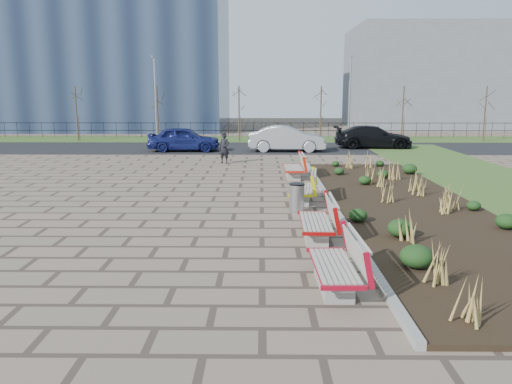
{
  "coord_description": "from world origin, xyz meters",
  "views": [
    {
      "loc": [
        1.64,
        -10.52,
        3.63
      ],
      "look_at": [
        1.5,
        3.0,
        0.9
      ],
      "focal_mm": 35.0,
      "sensor_mm": 36.0,
      "label": 1
    }
  ],
  "objects_px": {
    "bench_b": "(315,219)",
    "car_blue": "(184,139)",
    "pedestrian": "(224,148)",
    "bench_a": "(334,263)",
    "lamp_west": "(156,100)",
    "car_silver": "(287,139)",
    "lamp_east": "(350,100)",
    "bench_c": "(302,187)",
    "litter_bin": "(297,199)",
    "bench_d": "(293,166)",
    "car_black": "(373,137)"
  },
  "relations": [
    {
      "from": "bench_d",
      "to": "lamp_east",
      "type": "xyz_separation_m",
      "value": [
        5.0,
        15.47,
        2.54
      ]
    },
    {
      "from": "bench_a",
      "to": "car_black",
      "type": "bearing_deg",
      "value": 74.65
    },
    {
      "from": "pedestrian",
      "to": "car_black",
      "type": "xyz_separation_m",
      "value": [
        9.16,
        7.06,
        -0.05
      ]
    },
    {
      "from": "bench_a",
      "to": "lamp_west",
      "type": "relative_size",
      "value": 0.35
    },
    {
      "from": "litter_bin",
      "to": "lamp_west",
      "type": "distance_m",
      "value": 23.57
    },
    {
      "from": "litter_bin",
      "to": "bench_d",
      "type": "bearing_deg",
      "value": 87.52
    },
    {
      "from": "bench_c",
      "to": "litter_bin",
      "type": "bearing_deg",
      "value": -92.9
    },
    {
      "from": "car_blue",
      "to": "lamp_west",
      "type": "bearing_deg",
      "value": 25.38
    },
    {
      "from": "pedestrian",
      "to": "car_silver",
      "type": "relative_size",
      "value": 0.34
    },
    {
      "from": "litter_bin",
      "to": "lamp_east",
      "type": "distance_m",
      "value": 22.52
    },
    {
      "from": "car_blue",
      "to": "lamp_east",
      "type": "xyz_separation_m",
      "value": [
        11.12,
        5.84,
        2.27
      ]
    },
    {
      "from": "litter_bin",
      "to": "car_blue",
      "type": "relative_size",
      "value": 0.2
    },
    {
      "from": "pedestrian",
      "to": "bench_c",
      "type": "bearing_deg",
      "value": -49.42
    },
    {
      "from": "bench_b",
      "to": "lamp_east",
      "type": "height_order",
      "value": "lamp_east"
    },
    {
      "from": "bench_c",
      "to": "pedestrian",
      "type": "xyz_separation_m",
      "value": [
        -3.26,
        9.11,
        0.29
      ]
    },
    {
      "from": "car_blue",
      "to": "litter_bin",
      "type": "bearing_deg",
      "value": -160.65
    },
    {
      "from": "bench_c",
      "to": "pedestrian",
      "type": "distance_m",
      "value": 9.68
    },
    {
      "from": "bench_b",
      "to": "bench_c",
      "type": "relative_size",
      "value": 1.0
    },
    {
      "from": "bench_c",
      "to": "litter_bin",
      "type": "distance_m",
      "value": 1.59
    },
    {
      "from": "bench_b",
      "to": "lamp_west",
      "type": "relative_size",
      "value": 0.35
    },
    {
      "from": "bench_d",
      "to": "pedestrian",
      "type": "relative_size",
      "value": 1.33
    },
    {
      "from": "pedestrian",
      "to": "car_black",
      "type": "relative_size",
      "value": 0.32
    },
    {
      "from": "bench_a",
      "to": "bench_d",
      "type": "xyz_separation_m",
      "value": [
        0.0,
        12.2,
        0.0
      ]
    },
    {
      "from": "pedestrian",
      "to": "lamp_east",
      "type": "bearing_deg",
      "value": 74.14
    },
    {
      "from": "pedestrian",
      "to": "bench_d",
      "type": "bearing_deg",
      "value": -32.63
    },
    {
      "from": "car_silver",
      "to": "bench_d",
      "type": "bearing_deg",
      "value": -179.67
    },
    {
      "from": "car_blue",
      "to": "car_black",
      "type": "bearing_deg",
      "value": -82.19
    },
    {
      "from": "bench_a",
      "to": "bench_b",
      "type": "distance_m",
      "value": 3.21
    },
    {
      "from": "bench_a",
      "to": "bench_d",
      "type": "relative_size",
      "value": 1.0
    },
    {
      "from": "bench_d",
      "to": "pedestrian",
      "type": "distance_m",
      "value": 5.49
    },
    {
      "from": "bench_b",
      "to": "car_silver",
      "type": "bearing_deg",
      "value": 90.67
    },
    {
      "from": "bench_a",
      "to": "car_black",
      "type": "height_order",
      "value": "car_black"
    },
    {
      "from": "bench_a",
      "to": "car_silver",
      "type": "bearing_deg",
      "value": 88.09
    },
    {
      "from": "bench_b",
      "to": "litter_bin",
      "type": "relative_size",
      "value": 2.36
    },
    {
      "from": "pedestrian",
      "to": "lamp_west",
      "type": "xyz_separation_m",
      "value": [
        -5.74,
        11.06,
        2.25
      ]
    },
    {
      "from": "car_silver",
      "to": "car_blue",
      "type": "bearing_deg",
      "value": 91.32
    },
    {
      "from": "lamp_west",
      "to": "lamp_east",
      "type": "distance_m",
      "value": 14.0
    },
    {
      "from": "bench_a",
      "to": "car_blue",
      "type": "relative_size",
      "value": 0.48
    },
    {
      "from": "car_silver",
      "to": "lamp_east",
      "type": "xyz_separation_m",
      "value": [
        4.78,
        5.87,
        2.25
      ]
    },
    {
      "from": "car_blue",
      "to": "car_silver",
      "type": "relative_size",
      "value": 0.94
    },
    {
      "from": "bench_c",
      "to": "car_silver",
      "type": "xyz_separation_m",
      "value": [
        0.22,
        14.3,
        0.29
      ]
    },
    {
      "from": "pedestrian",
      "to": "lamp_east",
      "type": "distance_m",
      "value": 13.99
    },
    {
      "from": "pedestrian",
      "to": "car_blue",
      "type": "height_order",
      "value": "pedestrian"
    },
    {
      "from": "bench_b",
      "to": "car_blue",
      "type": "relative_size",
      "value": 0.48
    },
    {
      "from": "bench_c",
      "to": "car_blue",
      "type": "distance_m",
      "value": 15.59
    },
    {
      "from": "bench_c",
      "to": "lamp_west",
      "type": "xyz_separation_m",
      "value": [
        -9.0,
        20.17,
        2.54
      ]
    },
    {
      "from": "pedestrian",
      "to": "car_silver",
      "type": "bearing_deg",
      "value": 77.1
    },
    {
      "from": "bench_a",
      "to": "pedestrian",
      "type": "distance_m",
      "value": 16.93
    },
    {
      "from": "bench_a",
      "to": "bench_c",
      "type": "relative_size",
      "value": 1.0
    },
    {
      "from": "bench_b",
      "to": "car_silver",
      "type": "height_order",
      "value": "car_silver"
    }
  ]
}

